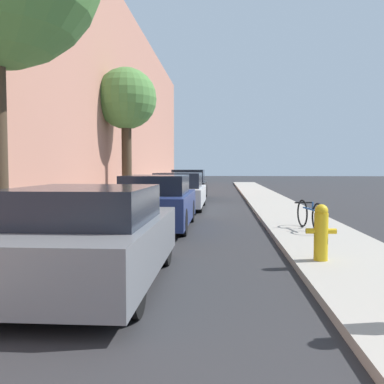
% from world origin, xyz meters
% --- Properties ---
extents(ground_plane, '(120.00, 120.00, 0.00)m').
position_xyz_m(ground_plane, '(0.00, 16.00, 0.00)').
color(ground_plane, '#28282B').
extents(sidewalk_left, '(2.00, 52.00, 0.12)m').
position_xyz_m(sidewalk_left, '(-2.90, 16.00, 0.06)').
color(sidewalk_left, '#9E998E').
rests_on(sidewalk_left, ground).
extents(sidewalk_right, '(2.00, 52.00, 0.12)m').
position_xyz_m(sidewalk_right, '(2.90, 16.00, 0.06)').
color(sidewalk_right, '#9E998E').
rests_on(sidewalk_right, ground).
extents(building_facade_left, '(0.70, 52.00, 9.49)m').
position_xyz_m(building_facade_left, '(-4.25, 16.00, 4.74)').
color(building_facade_left, tan).
rests_on(building_facade_left, ground).
extents(parked_car_grey, '(1.89, 3.93, 1.33)m').
position_xyz_m(parked_car_grey, '(-1.01, 5.73, 0.65)').
color(parked_car_grey, black).
rests_on(parked_car_grey, ground).
extents(parked_car_navy, '(1.74, 4.05, 1.38)m').
position_xyz_m(parked_car_navy, '(-0.90, 11.14, 0.66)').
color(parked_car_navy, black).
rests_on(parked_car_navy, ground).
extents(parked_car_white, '(1.86, 4.53, 1.37)m').
position_xyz_m(parked_car_white, '(-0.84, 16.35, 0.66)').
color(parked_car_white, black).
rests_on(parked_car_white, ground).
extents(parked_car_black, '(1.70, 4.00, 1.45)m').
position_xyz_m(parked_car_black, '(-0.86, 21.39, 0.68)').
color(parked_car_black, black).
rests_on(parked_car_black, ground).
extents(street_tree_far, '(2.47, 2.47, 5.47)m').
position_xyz_m(street_tree_far, '(-3.11, 17.48, 4.27)').
color(street_tree_far, '#423323').
rests_on(street_tree_far, sidewalk_left).
extents(fire_hydrant, '(0.47, 0.22, 0.89)m').
position_xyz_m(fire_hydrant, '(2.33, 6.96, 0.58)').
color(fire_hydrant, gold).
rests_on(fire_hydrant, sidewalk_right).
extents(bicycle, '(0.45, 1.62, 0.67)m').
position_xyz_m(bicycle, '(2.82, 10.32, 0.46)').
color(bicycle, black).
rests_on(bicycle, sidewalk_right).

